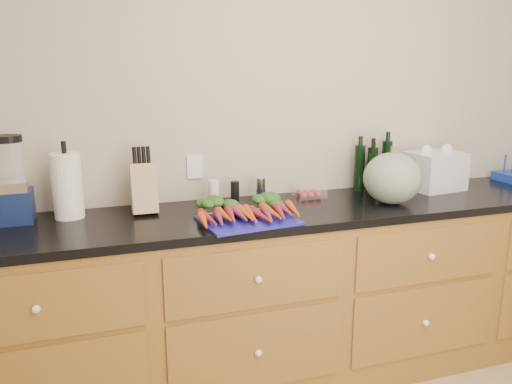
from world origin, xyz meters
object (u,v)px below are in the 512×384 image
object	(u,v)px
blender_appliance	(12,185)
paper_towel	(67,186)
knife_block	(144,189)
tomato_box	(309,190)
carrots	(246,212)
cutting_board	(248,220)
squash	(392,178)

from	to	relation	value
blender_appliance	paper_towel	bearing A→B (deg)	0.53
knife_block	blender_appliance	bearing A→B (deg)	178.21
paper_towel	blender_appliance	bearing A→B (deg)	-179.47
blender_appliance	tomato_box	distance (m)	1.46
blender_appliance	knife_block	bearing A→B (deg)	-1.79
carrots	paper_towel	bearing A→B (deg)	159.90
blender_appliance	tomato_box	world-z (taller)	blender_appliance
knife_block	tomato_box	bearing A→B (deg)	1.95
cutting_board	blender_appliance	xyz separation A→B (m)	(-1.01, 0.32, 0.17)
cutting_board	carrots	size ratio (longest dim) A/B	0.90
cutting_board	knife_block	xyz separation A→B (m)	(-0.43, 0.30, 0.11)
carrots	squash	bearing A→B (deg)	2.98
cutting_board	paper_towel	xyz separation A→B (m)	(-0.78, 0.32, 0.15)
carrots	squash	xyz separation A→B (m)	(0.80, 0.04, 0.10)
paper_towel	knife_block	size ratio (longest dim) A/B	1.28
blender_appliance	squash	bearing A→B (deg)	-7.57
knife_block	paper_towel	bearing A→B (deg)	176.67
blender_appliance	cutting_board	bearing A→B (deg)	-17.53
cutting_board	paper_towel	bearing A→B (deg)	157.60
tomato_box	squash	bearing A→B (deg)	-35.60
carrots	squash	distance (m)	0.81
carrots	cutting_board	bearing A→B (deg)	-90.00
tomato_box	paper_towel	bearing A→B (deg)	-179.53
cutting_board	tomato_box	xyz separation A→B (m)	(0.45, 0.33, 0.03)
squash	blender_appliance	bearing A→B (deg)	172.43
paper_towel	cutting_board	bearing A→B (deg)	-22.40
cutting_board	carrots	world-z (taller)	carrots
tomato_box	blender_appliance	bearing A→B (deg)	-179.52
carrots	squash	size ratio (longest dim) A/B	1.56
knife_block	tomato_box	xyz separation A→B (m)	(0.88, 0.03, -0.08)
carrots	tomato_box	bearing A→B (deg)	33.16
cutting_board	carrots	distance (m)	0.05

